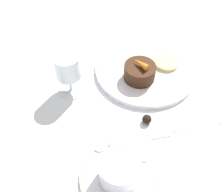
{
  "coord_description": "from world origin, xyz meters",
  "views": [
    {
      "loc": [
        -0.42,
        0.24,
        0.5
      ],
      "look_at": [
        -0.05,
        0.11,
        0.04
      ],
      "focal_mm": 42.0,
      "sensor_mm": 36.0,
      "label": 1
    }
  ],
  "objects_px": {
    "coffee_cup": "(119,170)",
    "dessert_cake": "(140,72)",
    "dinner_plate": "(145,69)",
    "wine_glass": "(68,69)",
    "fork": "(177,130)"
  },
  "relations": [
    {
      "from": "fork",
      "to": "coffee_cup",
      "type": "bearing_deg",
      "value": 111.23
    },
    {
      "from": "coffee_cup",
      "to": "wine_glass",
      "type": "bearing_deg",
      "value": 7.27
    },
    {
      "from": "dinner_plate",
      "to": "coffee_cup",
      "type": "height_order",
      "value": "coffee_cup"
    },
    {
      "from": "coffee_cup",
      "to": "dinner_plate",
      "type": "bearing_deg",
      "value": -33.33
    },
    {
      "from": "fork",
      "to": "wine_glass",
      "type": "bearing_deg",
      "value": 44.81
    },
    {
      "from": "dinner_plate",
      "to": "dessert_cake",
      "type": "bearing_deg",
      "value": 133.85
    },
    {
      "from": "dinner_plate",
      "to": "fork",
      "type": "relative_size",
      "value": 1.51
    },
    {
      "from": "dinner_plate",
      "to": "coffee_cup",
      "type": "distance_m",
      "value": 0.31
    },
    {
      "from": "wine_glass",
      "to": "fork",
      "type": "height_order",
      "value": "wine_glass"
    },
    {
      "from": "coffee_cup",
      "to": "dessert_cake",
      "type": "relative_size",
      "value": 1.29
    },
    {
      "from": "wine_glass",
      "to": "fork",
      "type": "xyz_separation_m",
      "value": [
        -0.2,
        -0.19,
        -0.07
      ]
    },
    {
      "from": "dinner_plate",
      "to": "dessert_cake",
      "type": "height_order",
      "value": "dessert_cake"
    },
    {
      "from": "dessert_cake",
      "to": "wine_glass",
      "type": "bearing_deg",
      "value": 80.93
    },
    {
      "from": "dessert_cake",
      "to": "dinner_plate",
      "type": "bearing_deg",
      "value": -46.15
    },
    {
      "from": "coffee_cup",
      "to": "dessert_cake",
      "type": "distance_m",
      "value": 0.27
    }
  ]
}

